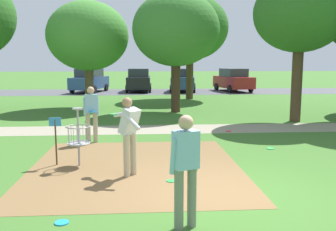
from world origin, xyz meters
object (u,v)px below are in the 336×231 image
object	(u,v)px
frisbee_mid_grass	(171,181)
tree_mid_right	(88,36)
parked_car_center_right	(183,80)
frisbee_scattered_a	(62,223)
frisbee_far_left	(229,131)
parked_car_leftmost	(89,81)
tree_far_center	(190,28)
player_foreground_watching	(91,111)
parked_car_center_left	(139,80)
frisbee_far_right	(270,149)
tree_mid_left	(300,14)
player_throwing	(186,165)
tree_near_right	(176,30)
player_waiting_left	(129,131)
disc_golf_basket	(76,135)
parked_car_rightmost	(233,80)

from	to	relation	value
frisbee_mid_grass	tree_mid_right	bearing A→B (deg)	104.98
frisbee_mid_grass	parked_car_center_right	distance (m)	22.81
frisbee_scattered_a	parked_car_center_right	world-z (taller)	parked_car_center_right
frisbee_far_left	parked_car_leftmost	xyz separation A→B (m)	(-7.14, 17.09, 0.91)
tree_far_center	parked_car_leftmost	world-z (taller)	tree_far_center
player_foreground_watching	parked_car_center_left	xyz separation A→B (m)	(1.33, 19.00, -0.05)
frisbee_far_right	tree_far_center	world-z (taller)	tree_far_center
parked_car_leftmost	tree_mid_left	bearing A→B (deg)	-55.45
player_throwing	parked_car_leftmost	size ratio (longest dim) A/B	0.38
tree_mid_left	parked_car_center_left	bearing A→B (deg)	112.76
player_throwing	frisbee_far_right	size ratio (longest dim) A/B	7.45
frisbee_scattered_a	tree_far_center	world-z (taller)	tree_far_center
frisbee_far_right	parked_car_center_right	xyz separation A→B (m)	(-0.26, 19.95, 0.91)
frisbee_scattered_a	tree_near_right	world-z (taller)	tree_near_right
player_waiting_left	tree_mid_right	world-z (taller)	tree_mid_right
tree_mid_left	tree_far_center	xyz separation A→B (m)	(-3.19, 9.30, 0.22)
tree_far_center	tree_mid_right	bearing A→B (deg)	-143.85
tree_mid_left	parked_car_center_right	xyz separation A→B (m)	(-2.94, 15.23, -3.40)
disc_golf_basket	tree_far_center	bearing A→B (deg)	73.03
parked_car_rightmost	frisbee_mid_grass	bearing A→B (deg)	-106.93
player_waiting_left	tree_mid_left	size ratio (longest dim) A/B	0.29
player_waiting_left	tree_near_right	bearing A→B (deg)	79.13
frisbee_scattered_a	parked_car_center_left	xyz separation A→B (m)	(1.06, 24.79, 0.91)
frisbee_mid_grass	parked_car_center_left	size ratio (longest dim) A/B	0.05
frisbee_far_left	tree_mid_left	world-z (taller)	tree_mid_left
tree_far_center	frisbee_far_right	bearing A→B (deg)	-87.89
frisbee_far_left	tree_mid_right	xyz separation A→B (m)	(-5.79, 7.03, 3.71)
disc_golf_basket	frisbee_scattered_a	bearing A→B (deg)	-84.56
player_foreground_watching	parked_car_center_left	size ratio (longest dim) A/B	0.40
tree_far_center	player_throwing	bearing A→B (deg)	-97.53
frisbee_mid_grass	frisbee_scattered_a	bearing A→B (deg)	-134.36
player_throwing	tree_near_right	distance (m)	13.08
player_waiting_left	tree_near_right	distance (m)	10.65
tree_near_right	parked_car_rightmost	bearing A→B (deg)	64.14
frisbee_mid_grass	tree_near_right	distance (m)	11.29
parked_car_leftmost	parked_car_rightmost	size ratio (longest dim) A/B	1.01
frisbee_scattered_a	parked_car_leftmost	world-z (taller)	parked_car_leftmost
frisbee_far_left	tree_mid_right	world-z (taller)	tree_mid_right
player_waiting_left	parked_car_center_left	distance (m)	22.41
player_throwing	frisbee_far_right	distance (m)	5.78
tree_near_right	parked_car_leftmost	world-z (taller)	tree_near_right
tree_far_center	frisbee_far_left	bearing A→B (deg)	-90.29
frisbee_far_left	parked_car_center_right	xyz separation A→B (m)	(0.31, 17.24, 0.91)
player_foreground_watching	parked_car_center_right	distance (m)	19.36
player_throwing	parked_car_rightmost	size ratio (longest dim) A/B	0.38
player_waiting_left	player_foreground_watching	bearing A→B (deg)	110.07
frisbee_mid_grass	frisbee_far_left	distance (m)	5.93
player_throwing	parked_car_center_left	size ratio (longest dim) A/B	0.40
tree_mid_right	tree_near_right	bearing A→B (deg)	-23.26
frisbee_far_right	frisbee_scattered_a	world-z (taller)	same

